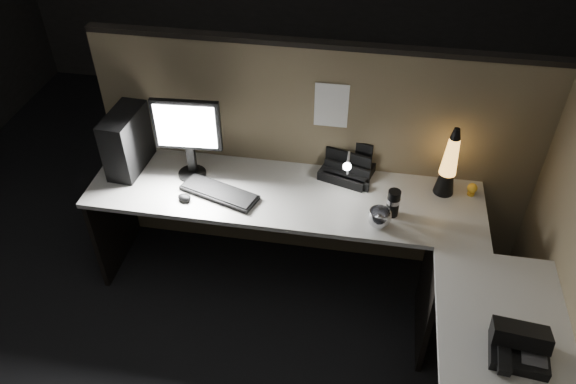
% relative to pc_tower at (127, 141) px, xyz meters
% --- Properties ---
extents(floor, '(6.00, 6.00, 0.00)m').
position_rel_pc_tower_xyz_m(floor, '(1.12, -0.69, -0.92)').
color(floor, black).
rests_on(floor, ground).
extents(room_shell, '(6.00, 6.00, 6.00)m').
position_rel_pc_tower_xyz_m(room_shell, '(1.12, -0.69, 0.70)').
color(room_shell, silver).
rests_on(room_shell, ground).
extents(partition_back, '(2.66, 0.06, 1.50)m').
position_rel_pc_tower_xyz_m(partition_back, '(1.12, 0.24, -0.17)').
color(partition_back, brown).
rests_on(partition_back, ground).
extents(partition_right, '(0.06, 1.66, 1.50)m').
position_rel_pc_tower_xyz_m(partition_right, '(2.45, -0.59, -0.17)').
color(partition_right, brown).
rests_on(partition_right, ground).
extents(desk, '(2.60, 1.60, 0.73)m').
position_rel_pc_tower_xyz_m(desk, '(1.30, -0.44, -0.34)').
color(desk, beige).
rests_on(desk, ground).
extents(pc_tower, '(0.18, 0.37, 0.38)m').
position_rel_pc_tower_xyz_m(pc_tower, '(0.00, 0.00, 0.00)').
color(pc_tower, black).
rests_on(pc_tower, desk).
extents(monitor, '(0.39, 0.17, 0.50)m').
position_rel_pc_tower_xyz_m(monitor, '(0.39, -0.00, 0.12)').
color(monitor, black).
rests_on(monitor, desk).
extents(keyboard, '(0.49, 0.29, 0.02)m').
position_rel_pc_tower_xyz_m(keyboard, '(0.60, -0.17, -0.18)').
color(keyboard, black).
rests_on(keyboard, desk).
extents(mouse, '(0.10, 0.08, 0.03)m').
position_rel_pc_tower_xyz_m(mouse, '(0.41, -0.25, -0.17)').
color(mouse, black).
rests_on(mouse, desk).
extents(clip_lamp, '(0.05, 0.19, 0.24)m').
position_rel_pc_tower_xyz_m(clip_lamp, '(1.32, 0.00, -0.05)').
color(clip_lamp, silver).
rests_on(clip_lamp, desk).
extents(organizer, '(0.35, 0.32, 0.22)m').
position_rel_pc_tower_xyz_m(organizer, '(1.31, 0.15, -0.14)').
color(organizer, black).
rests_on(organizer, desk).
extents(lava_lamp, '(0.12, 0.12, 0.44)m').
position_rel_pc_tower_xyz_m(lava_lamp, '(1.88, 0.07, -0.01)').
color(lava_lamp, black).
rests_on(lava_lamp, desk).
extents(travel_mug, '(0.07, 0.07, 0.17)m').
position_rel_pc_tower_xyz_m(travel_mug, '(1.59, -0.18, -0.11)').
color(travel_mug, black).
rests_on(travel_mug, desk).
extents(steel_mug, '(0.16, 0.16, 0.10)m').
position_rel_pc_tower_xyz_m(steel_mug, '(1.52, -0.28, -0.14)').
color(steel_mug, '#B7B8BF').
rests_on(steel_mug, desk).
extents(figurine, '(0.06, 0.06, 0.06)m').
position_rel_pc_tower_xyz_m(figurine, '(2.04, 0.07, -0.14)').
color(figurine, yellow).
rests_on(figurine, desk).
extents(pinned_paper, '(0.19, 0.00, 0.28)m').
position_rel_pc_tower_xyz_m(pinned_paper, '(1.19, 0.20, 0.25)').
color(pinned_paper, white).
rests_on(pinned_paper, partition_back).
extents(desk_phone, '(0.26, 0.27, 0.14)m').
position_rel_pc_tower_xyz_m(desk_phone, '(2.15, -0.99, -0.13)').
color(desk_phone, black).
rests_on(desk_phone, desk).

